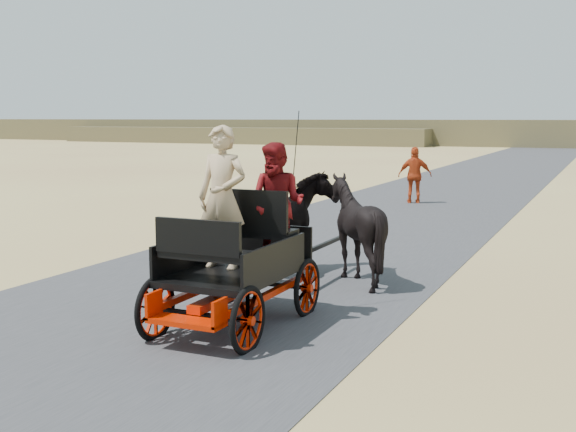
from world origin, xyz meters
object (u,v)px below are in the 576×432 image
at_px(carriage, 236,298).
at_px(pedestrian, 415,175).
at_px(horse_right, 356,229).
at_px(horse_left, 293,225).

bearing_deg(carriage, pedestrian, 95.35).
distance_m(horse_right, pedestrian, 10.99).
bearing_deg(horse_right, carriage, 79.61).
distance_m(carriage, horse_left, 3.09).
xyz_separation_m(horse_left, pedestrian, (-0.74, 10.84, 0.02)).
xyz_separation_m(carriage, horse_right, (0.55, 3.00, 0.49)).
height_order(carriage, horse_left, horse_left).
distance_m(carriage, pedestrian, 13.91).
height_order(horse_left, pedestrian, pedestrian).
xyz_separation_m(horse_left, horse_right, (1.10, 0.00, 0.00)).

